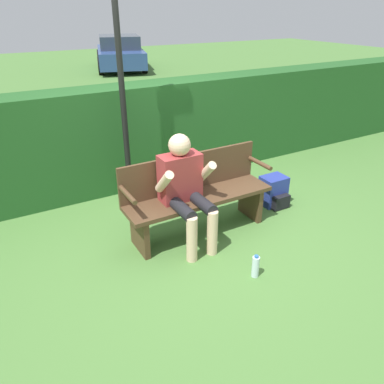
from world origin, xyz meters
TOP-DOWN VIEW (x-y plane):
  - ground_plane at (0.00, 0.00)m, footprint 40.00×40.00m
  - hedge_back at (0.00, 1.63)m, footprint 12.00×0.53m
  - park_bench at (0.00, 0.06)m, footprint 1.67×0.44m
  - person_seated at (-0.21, -0.06)m, footprint 0.57×0.63m
  - backpack at (1.17, 0.10)m, footprint 0.31×0.33m
  - water_bottle at (0.07, -0.94)m, footprint 0.07×0.07m
  - signpost at (-0.39, 1.12)m, footprint 0.47×0.09m
  - parked_car at (3.41, 11.89)m, footprint 2.71×4.17m

SIDE VIEW (x-z plane):
  - ground_plane at x=0.00m, z-range 0.00..0.00m
  - water_bottle at x=0.07m, z-range -0.01..0.23m
  - backpack at x=1.17m, z-range -0.01..0.37m
  - park_bench at x=0.00m, z-range 0.02..0.90m
  - parked_car at x=3.41m, z-range -0.02..1.24m
  - person_seated at x=-0.21m, z-range 0.07..1.26m
  - hedge_back at x=0.00m, z-range 0.00..1.39m
  - signpost at x=-0.39m, z-range 0.20..3.18m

